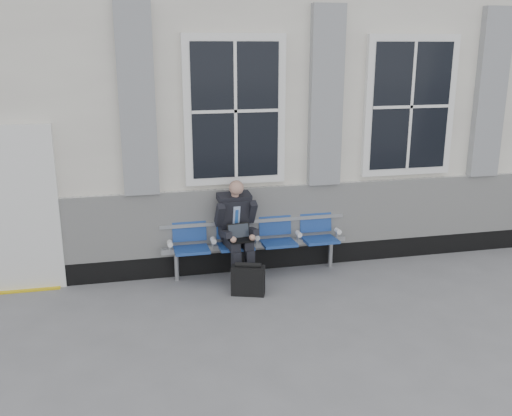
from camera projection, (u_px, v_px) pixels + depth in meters
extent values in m
plane|color=slate|center=(426.00, 299.00, 7.18)|extent=(70.00, 70.00, 0.00)
cube|color=silver|center=(334.00, 104.00, 9.88)|extent=(14.00, 4.00, 4.20)
cube|color=black|center=(377.00, 249.00, 8.51)|extent=(14.00, 0.10, 0.30)
cube|color=silver|center=(380.00, 210.00, 8.34)|extent=(14.00, 0.08, 0.90)
cube|color=gray|center=(137.00, 101.00, 7.14)|extent=(0.45, 0.14, 2.40)
cube|color=gray|center=(326.00, 97.00, 7.67)|extent=(0.45, 0.14, 2.40)
cube|color=gray|center=(490.00, 94.00, 8.21)|extent=(0.45, 0.14, 2.40)
cube|color=white|center=(235.00, 111.00, 7.47)|extent=(1.35, 0.10, 1.95)
cube|color=black|center=(235.00, 111.00, 7.42)|extent=(1.15, 0.02, 1.75)
cube|color=white|center=(409.00, 106.00, 8.00)|extent=(1.35, 0.10, 1.95)
cube|color=black|center=(411.00, 107.00, 7.96)|extent=(1.15, 0.02, 1.75)
cube|color=black|center=(16.00, 209.00, 7.31)|extent=(0.95, 0.30, 2.10)
cube|color=white|center=(14.00, 212.00, 7.17)|extent=(1.10, 0.10, 2.20)
cube|color=gold|center=(23.00, 288.00, 7.49)|extent=(0.95, 0.30, 0.02)
cube|color=#9EA0A3|center=(256.00, 245.00, 7.87)|extent=(2.60, 0.07, 0.07)
cube|color=#9EA0A3|center=(254.00, 221.00, 7.90)|extent=(2.60, 0.05, 0.05)
cylinder|color=#9EA0A3|center=(177.00, 267.00, 7.70)|extent=(0.06, 0.06, 0.39)
cylinder|color=#9EA0A3|center=(331.00, 254.00, 8.17)|extent=(0.06, 0.06, 0.39)
cube|color=navy|center=(191.00, 250.00, 7.60)|extent=(0.46, 0.42, 0.07)
cube|color=navy|center=(189.00, 227.00, 7.72)|extent=(0.46, 0.10, 0.40)
cube|color=navy|center=(236.00, 246.00, 7.72)|extent=(0.46, 0.42, 0.07)
cube|color=navy|center=(233.00, 224.00, 7.85)|extent=(0.46, 0.10, 0.40)
cube|color=navy|center=(278.00, 243.00, 7.85)|extent=(0.46, 0.42, 0.07)
cube|color=navy|center=(275.00, 221.00, 7.98)|extent=(0.46, 0.10, 0.40)
cube|color=navy|center=(320.00, 240.00, 7.98)|extent=(0.46, 0.42, 0.07)
cube|color=navy|center=(315.00, 218.00, 8.11)|extent=(0.46, 0.10, 0.40)
cylinder|color=white|center=(170.00, 244.00, 7.54)|extent=(0.07, 0.12, 0.07)
cylinder|color=white|center=(213.00, 240.00, 7.66)|extent=(0.07, 0.12, 0.07)
cylinder|color=white|center=(257.00, 237.00, 7.79)|extent=(0.07, 0.12, 0.07)
cylinder|color=white|center=(299.00, 234.00, 7.92)|extent=(0.07, 0.12, 0.07)
cylinder|color=white|center=(338.00, 231.00, 8.04)|extent=(0.07, 0.12, 0.07)
cube|color=black|center=(238.00, 285.00, 7.49)|extent=(0.13, 0.25, 0.08)
cube|color=black|center=(251.00, 283.00, 7.55)|extent=(0.13, 0.25, 0.08)
cube|color=black|center=(236.00, 269.00, 7.49)|extent=(0.12, 0.13, 0.47)
cube|color=black|center=(250.00, 267.00, 7.55)|extent=(0.12, 0.13, 0.47)
cube|color=black|center=(232.00, 243.00, 7.59)|extent=(0.18, 0.43, 0.13)
cube|color=black|center=(245.00, 242.00, 7.65)|extent=(0.18, 0.43, 0.13)
cube|color=black|center=(234.00, 217.00, 7.71)|extent=(0.42, 0.36, 0.59)
cube|color=#A9BBDE|center=(236.00, 218.00, 7.60)|extent=(0.10, 0.10, 0.33)
cube|color=#2458AC|center=(237.00, 219.00, 7.60)|extent=(0.05, 0.08, 0.28)
cube|color=black|center=(234.00, 197.00, 7.61)|extent=(0.47, 0.27, 0.13)
cylinder|color=tan|center=(235.00, 194.00, 7.55)|extent=(0.10, 0.10, 0.09)
sphere|color=tan|center=(236.00, 188.00, 7.47)|extent=(0.19, 0.19, 0.19)
cube|color=black|center=(220.00, 215.00, 7.53)|extent=(0.12, 0.27, 0.34)
cube|color=black|center=(252.00, 212.00, 7.68)|extent=(0.12, 0.27, 0.34)
cube|color=black|center=(226.00, 234.00, 7.45)|extent=(0.12, 0.30, 0.13)
cube|color=black|center=(253.00, 231.00, 7.57)|extent=(0.12, 0.30, 0.13)
sphere|color=tan|center=(233.00, 240.00, 7.36)|extent=(0.08, 0.08, 0.08)
sphere|color=tan|center=(252.00, 237.00, 7.45)|extent=(0.08, 0.08, 0.08)
cube|color=black|center=(241.00, 240.00, 7.49)|extent=(0.33, 0.25, 0.02)
cube|color=black|center=(239.00, 231.00, 7.56)|extent=(0.31, 0.12, 0.20)
cube|color=black|center=(239.00, 231.00, 7.55)|extent=(0.28, 0.09, 0.17)
cube|color=black|center=(248.00, 281.00, 7.26)|extent=(0.46, 0.31, 0.38)
cylinder|color=black|center=(248.00, 265.00, 7.20)|extent=(0.34, 0.17, 0.07)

